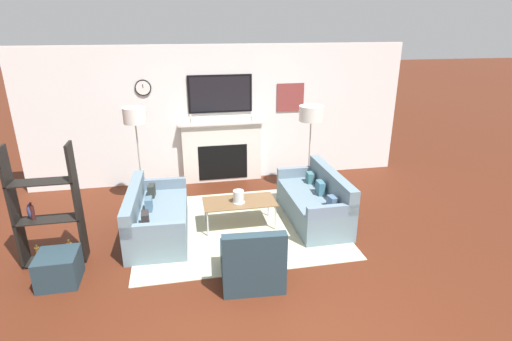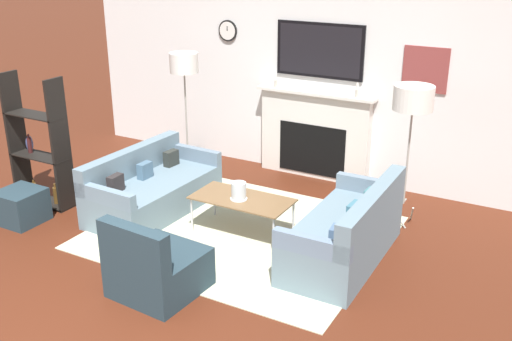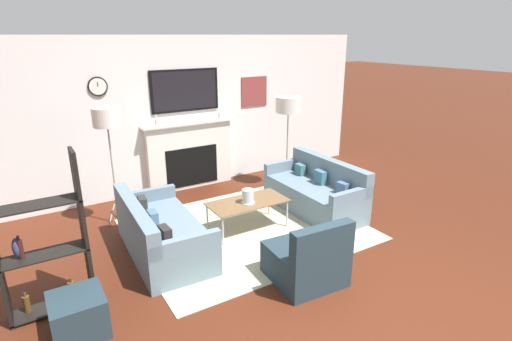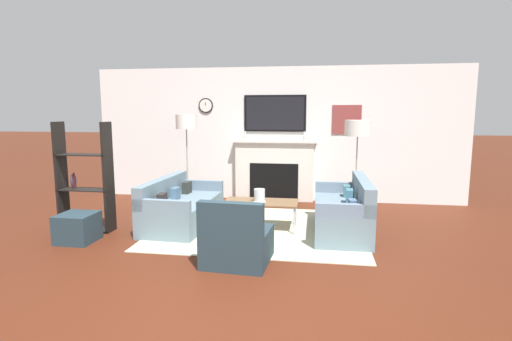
# 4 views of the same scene
# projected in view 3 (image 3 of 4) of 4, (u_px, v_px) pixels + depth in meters

# --- Properties ---
(ground_plane) EXTENTS (60.00, 60.00, 0.00)m
(ground_plane) POSITION_uv_depth(u_px,v_px,m) (385.00, 336.00, 3.76)
(ground_plane) COLOR #491E10
(fireplace_wall) EXTENTS (7.54, 0.28, 2.70)m
(fireplace_wall) POSITION_uv_depth(u_px,v_px,m) (186.00, 121.00, 7.17)
(fireplace_wall) COLOR silver
(fireplace_wall) RESTS_ON ground_plane
(area_rug) EXTENTS (3.17, 2.64, 0.01)m
(area_rug) POSITION_uv_depth(u_px,v_px,m) (247.00, 229.00, 5.84)
(area_rug) COLOR #B0B091
(area_rug) RESTS_ON ground_plane
(couch_left) EXTENTS (0.91, 1.76, 0.75)m
(couch_left) POSITION_uv_depth(u_px,v_px,m) (161.00, 234.00, 5.12)
(couch_left) COLOR slate
(couch_left) RESTS_ON ground_plane
(couch_right) EXTENTS (0.78, 1.73, 0.83)m
(couch_right) POSITION_uv_depth(u_px,v_px,m) (316.00, 193.00, 6.38)
(couch_right) COLOR slate
(couch_right) RESTS_ON ground_plane
(armchair) EXTENTS (0.80, 0.81, 0.81)m
(armchair) POSITION_uv_depth(u_px,v_px,m) (307.00, 260.00, 4.54)
(armchair) COLOR #22343D
(armchair) RESTS_ON ground_plane
(coffee_table) EXTENTS (1.14, 0.57, 0.44)m
(coffee_table) POSITION_uv_depth(u_px,v_px,m) (248.00, 203.00, 5.72)
(coffee_table) COLOR brown
(coffee_table) RESTS_ON ground_plane
(hurricane_candle) EXTENTS (0.19, 0.19, 0.20)m
(hurricane_candle) POSITION_uv_depth(u_px,v_px,m) (248.00, 197.00, 5.64)
(hurricane_candle) COLOR silver
(hurricane_candle) RESTS_ON coffee_table
(floor_lamp_left) EXTENTS (0.38, 0.38, 1.76)m
(floor_lamp_left) POSITION_uv_depth(u_px,v_px,m) (107.00, 119.00, 5.49)
(floor_lamp_left) COLOR #9E998E
(floor_lamp_left) RESTS_ON ground_plane
(floor_lamp_right) EXTENTS (0.45, 0.45, 1.67)m
(floor_lamp_right) POSITION_uv_depth(u_px,v_px,m) (288.00, 106.00, 7.06)
(floor_lamp_right) COLOR #9E998E
(floor_lamp_right) RESTS_ON ground_plane
(shelf_unit) EXTENTS (0.81, 0.28, 1.66)m
(shelf_unit) POSITION_uv_depth(u_px,v_px,m) (41.00, 244.00, 3.90)
(shelf_unit) COLOR black
(shelf_unit) RESTS_ON ground_plane
(ottoman) EXTENTS (0.49, 0.49, 0.40)m
(ottoman) POSITION_uv_depth(u_px,v_px,m) (78.00, 315.00, 3.75)
(ottoman) COLOR #22343D
(ottoman) RESTS_ON ground_plane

